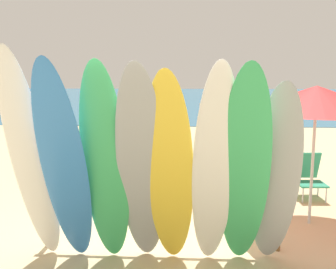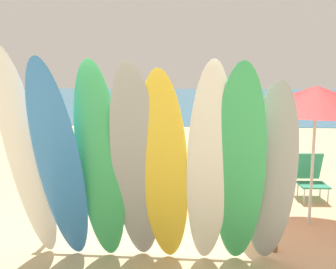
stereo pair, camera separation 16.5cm
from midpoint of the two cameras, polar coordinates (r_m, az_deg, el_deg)
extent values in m
plane|color=#D3BC8C|center=(18.99, 1.77, 2.09)|extent=(60.00, 60.00, 0.00)
cube|color=teal|center=(36.69, 2.44, 5.48)|extent=(60.00, 40.00, 0.02)
cylinder|color=brown|center=(5.58, -18.18, -11.92)|extent=(0.07, 0.07, 0.71)
cylinder|color=brown|center=(5.34, 15.14, -12.76)|extent=(0.07, 0.07, 0.71)
cylinder|color=brown|center=(5.12, -1.96, -9.17)|extent=(3.19, 0.06, 0.06)
ellipsoid|color=white|center=(4.66, -20.51, -4.00)|extent=(0.50, 1.05, 2.61)
ellipsoid|color=#337AD1|center=(4.45, -16.04, -5.17)|extent=(0.52, 1.14, 2.49)
ellipsoid|color=#38B266|center=(4.45, -10.26, -5.06)|extent=(0.54, 0.89, 2.47)
ellipsoid|color=#999EA3|center=(4.36, -5.01, -5.39)|extent=(0.56, 1.02, 2.45)
ellipsoid|color=yellow|center=(4.34, -0.86, -5.92)|extent=(0.60, 0.97, 2.38)
ellipsoid|color=white|center=(4.29, 5.71, -5.59)|extent=(0.53, 1.03, 2.46)
ellipsoid|color=#38B266|center=(4.32, 10.12, -5.69)|extent=(0.64, 1.10, 2.44)
ellipsoid|color=#999EA3|center=(4.55, 14.60, -6.33)|extent=(0.60, 0.86, 2.25)
cylinder|color=tan|center=(11.59, 4.94, -0.45)|extent=(0.12, 0.12, 0.80)
cylinder|color=tan|center=(11.56, 6.56, -0.51)|extent=(0.12, 0.12, 0.80)
cube|color=#B23399|center=(11.52, 5.77, 1.16)|extent=(0.43, 0.26, 0.19)
cube|color=#DB333D|center=(11.48, 5.80, 3.01)|extent=(0.44, 0.27, 0.62)
sphere|color=tan|center=(11.44, 5.84, 5.12)|extent=(0.22, 0.22, 0.22)
cylinder|color=tan|center=(11.51, 4.50, 3.22)|extent=(0.10, 0.10, 0.55)
cylinder|color=tan|center=(11.45, 7.11, 3.15)|extent=(0.10, 0.10, 0.55)
cylinder|color=#9E704C|center=(9.99, -10.64, -2.33)|extent=(0.11, 0.11, 0.72)
cylinder|color=#9E704C|center=(9.80, -11.93, -2.60)|extent=(0.11, 0.11, 0.72)
cube|color=black|center=(9.84, -11.33, -0.73)|extent=(0.39, 0.24, 0.17)
cube|color=#33A36B|center=(9.79, -11.39, 1.23)|extent=(0.37, 0.42, 0.57)
sphere|color=#9E704C|center=(9.74, -11.47, 3.47)|extent=(0.20, 0.20, 0.20)
cylinder|color=#9E704C|center=(9.94, -10.37, 1.56)|extent=(0.09, 0.09, 0.50)
cylinder|color=#9E704C|center=(9.63, -12.46, 1.26)|extent=(0.09, 0.09, 0.50)
cylinder|color=tan|center=(7.93, 7.97, -5.21)|extent=(0.11, 0.11, 0.73)
cylinder|color=tan|center=(7.64, 7.69, -5.76)|extent=(0.11, 0.11, 0.73)
cube|color=#33A36B|center=(7.71, 7.88, -3.26)|extent=(0.39, 0.24, 0.18)
cube|color=#33A36B|center=(7.64, 7.94, -0.72)|extent=(0.27, 0.41, 0.57)
sphere|color=tan|center=(7.59, 8.00, 2.19)|extent=(0.21, 0.21, 0.21)
cylinder|color=tan|center=(7.88, 8.16, -0.20)|extent=(0.09, 0.09, 0.51)
cylinder|color=tan|center=(7.40, 7.72, -0.79)|extent=(0.09, 0.09, 0.51)
cylinder|color=brown|center=(9.39, 14.65, -2.98)|extent=(0.12, 0.12, 0.79)
cylinder|color=brown|center=(9.57, 16.32, -2.83)|extent=(0.12, 0.12, 0.79)
cube|color=#2D4CB2|center=(9.42, 15.58, -0.92)|extent=(0.43, 0.26, 0.19)
cube|color=orange|center=(9.36, 15.67, 1.34)|extent=(0.46, 0.34, 0.62)
sphere|color=brown|center=(9.32, 15.79, 3.91)|extent=(0.22, 0.22, 0.22)
cylinder|color=brown|center=(9.22, 14.32, 1.49)|extent=(0.10, 0.10, 0.55)
cylinder|color=brown|center=(9.51, 17.01, 1.60)|extent=(0.10, 0.10, 0.55)
cylinder|color=#B7B7BC|center=(7.39, 18.69, -8.50)|extent=(0.02, 0.02, 0.28)
cylinder|color=#B7B7BC|center=(7.54, 21.75, -8.33)|extent=(0.02, 0.02, 0.28)
cylinder|color=#B7B7BC|center=(7.73, 17.79, -7.67)|extent=(0.02, 0.02, 0.28)
cylinder|color=#B7B7BC|center=(7.87, 20.73, -7.54)|extent=(0.02, 0.02, 0.28)
cube|color=#2D9370|center=(7.59, 19.81, -6.88)|extent=(0.52, 0.48, 0.03)
cube|color=#2D9370|center=(7.81, 19.14, -4.32)|extent=(0.51, 0.23, 0.53)
cylinder|color=silver|center=(6.22, 19.88, -3.48)|extent=(0.04, 0.04, 2.03)
cone|color=red|center=(6.10, 20.35, 4.99)|extent=(2.20, 2.20, 0.38)
camera|label=1|loc=(0.08, -90.72, -0.11)|focal=41.27mm
camera|label=2|loc=(0.08, 89.28, 0.11)|focal=41.27mm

